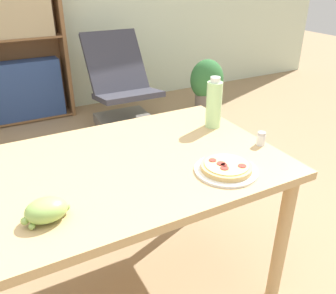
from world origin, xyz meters
TOP-DOWN VIEW (x-y plane):
  - ground_plane at (0.00, 0.00)m, footprint 14.00×14.00m
  - dining_table at (0.07, -0.08)m, footprint 1.29×0.84m
  - pizza_on_plate at (0.40, -0.33)m, footprint 0.25×0.25m
  - grape_bunch at (-0.28, -0.30)m, footprint 0.15×0.10m
  - drink_bottle at (0.60, 0.06)m, footprint 0.08×0.08m
  - salt_shaker at (0.67, -0.21)m, footprint 0.04×0.04m
  - lounge_chair_far at (0.80, 1.84)m, footprint 0.57×0.77m
  - bookshelf at (0.01, 2.47)m, footprint 0.86×0.26m
  - potted_plant_floor at (1.70, 1.73)m, footprint 0.36×0.31m

SIDE VIEW (x-z plane):
  - ground_plane at x=0.00m, z-range 0.00..0.00m
  - lounge_chair_far at x=0.80m, z-range -0.15..0.73m
  - potted_plant_floor at x=1.70m, z-range 0.03..0.62m
  - dining_table at x=0.07m, z-range 0.27..0.99m
  - pizza_on_plate at x=0.40m, z-range 0.72..0.76m
  - salt_shaker at x=0.67m, z-range 0.72..0.78m
  - bookshelf at x=0.01m, z-range -0.07..1.58m
  - grape_bunch at x=-0.28m, z-range 0.72..0.80m
  - drink_bottle at x=0.60m, z-range 0.71..0.97m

